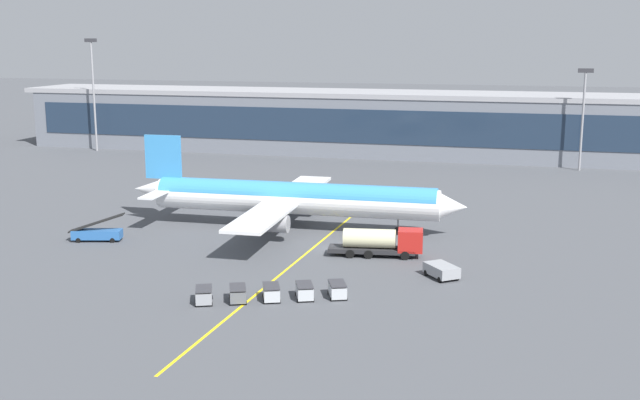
{
  "coord_description": "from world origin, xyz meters",
  "views": [
    {
      "loc": [
        21.19,
        -86.62,
        24.53
      ],
      "look_at": [
        -3.94,
        6.63,
        4.5
      ],
      "focal_mm": 43.59,
      "sensor_mm": 36.0,
      "label": 1
    }
  ],
  "objects_px": {
    "main_airliner": "(293,198)",
    "baggage_cart_3": "(305,291)",
    "baggage_cart_0": "(204,295)",
    "baggage_cart_2": "(271,292)",
    "pushback_tug": "(442,270)",
    "belt_loader": "(97,233)",
    "baggage_cart_1": "(238,294)",
    "fuel_tanker": "(382,242)",
    "baggage_cart_4": "(337,290)"
  },
  "relations": [
    {
      "from": "main_airliner",
      "to": "baggage_cart_3",
      "type": "relative_size",
      "value": 14.91
    },
    {
      "from": "main_airliner",
      "to": "baggage_cart_0",
      "type": "height_order",
      "value": "main_airliner"
    },
    {
      "from": "baggage_cart_2",
      "to": "baggage_cart_3",
      "type": "xyz_separation_m",
      "value": [
        2.96,
        1.22,
        0.0
      ]
    },
    {
      "from": "pushback_tug",
      "to": "belt_loader",
      "type": "distance_m",
      "value": 43.23
    },
    {
      "from": "belt_loader",
      "to": "baggage_cart_3",
      "type": "bearing_deg",
      "value": -24.9
    },
    {
      "from": "belt_loader",
      "to": "baggage_cart_3",
      "type": "height_order",
      "value": "belt_loader"
    },
    {
      "from": "belt_loader",
      "to": "baggage_cart_0",
      "type": "bearing_deg",
      "value": -39.21
    },
    {
      "from": "baggage_cart_0",
      "to": "main_airliner",
      "type": "bearing_deg",
      "value": 90.88
    },
    {
      "from": "baggage_cart_1",
      "to": "baggage_cart_3",
      "type": "xyz_separation_m",
      "value": [
        5.92,
        2.43,
        0.0
      ]
    },
    {
      "from": "baggage_cart_1",
      "to": "belt_loader",
      "type": "bearing_deg",
      "value": 146.14
    },
    {
      "from": "baggage_cart_0",
      "to": "baggage_cart_1",
      "type": "xyz_separation_m",
      "value": [
        2.96,
        1.22,
        0.0
      ]
    },
    {
      "from": "fuel_tanker",
      "to": "baggage_cart_1",
      "type": "xyz_separation_m",
      "value": [
        -10.36,
        -19.1,
        -0.96
      ]
    },
    {
      "from": "baggage_cart_4",
      "to": "belt_loader",
      "type": "bearing_deg",
      "value": 158.8
    },
    {
      "from": "belt_loader",
      "to": "baggage_cart_4",
      "type": "bearing_deg",
      "value": -21.2
    },
    {
      "from": "pushback_tug",
      "to": "baggage_cart_3",
      "type": "height_order",
      "value": "baggage_cart_3"
    },
    {
      "from": "baggage_cart_0",
      "to": "baggage_cart_4",
      "type": "relative_size",
      "value": 1.0
    },
    {
      "from": "fuel_tanker",
      "to": "baggage_cart_3",
      "type": "relative_size",
      "value": 3.64
    },
    {
      "from": "main_airliner",
      "to": "baggage_cart_0",
      "type": "distance_m",
      "value": 30.58
    },
    {
      "from": "belt_loader",
      "to": "baggage_cart_0",
      "type": "xyz_separation_m",
      "value": [
        22.09,
        -18.03,
        -0.21
      ]
    },
    {
      "from": "fuel_tanker",
      "to": "baggage_cart_0",
      "type": "bearing_deg",
      "value": -123.25
    },
    {
      "from": "baggage_cart_4",
      "to": "main_airliner",
      "type": "bearing_deg",
      "value": 115.74
    },
    {
      "from": "main_airliner",
      "to": "pushback_tug",
      "type": "distance_m",
      "value": 27.28
    },
    {
      "from": "baggage_cart_0",
      "to": "baggage_cart_3",
      "type": "xyz_separation_m",
      "value": [
        8.88,
        3.65,
        0.0
      ]
    },
    {
      "from": "baggage_cart_1",
      "to": "baggage_cart_3",
      "type": "distance_m",
      "value": 6.4
    },
    {
      "from": "baggage_cart_3",
      "to": "baggage_cart_0",
      "type": "bearing_deg",
      "value": -157.64
    },
    {
      "from": "baggage_cart_2",
      "to": "baggage_cart_0",
      "type": "bearing_deg",
      "value": -157.64
    },
    {
      "from": "fuel_tanker",
      "to": "baggage_cart_4",
      "type": "xyz_separation_m",
      "value": [
        -1.48,
        -15.45,
        -0.96
      ]
    },
    {
      "from": "baggage_cart_0",
      "to": "fuel_tanker",
      "type": "bearing_deg",
      "value": 56.75
    },
    {
      "from": "main_airliner",
      "to": "fuel_tanker",
      "type": "xyz_separation_m",
      "value": [
        13.79,
        -10.07,
        -2.4
      ]
    },
    {
      "from": "fuel_tanker",
      "to": "baggage_cart_4",
      "type": "distance_m",
      "value": 15.55
    },
    {
      "from": "baggage_cart_1",
      "to": "pushback_tug",
      "type": "bearing_deg",
      "value": 34.97
    },
    {
      "from": "main_airliner",
      "to": "belt_loader",
      "type": "xyz_separation_m",
      "value": [
        -21.63,
        -12.37,
        -3.16
      ]
    },
    {
      "from": "fuel_tanker",
      "to": "baggage_cart_0",
      "type": "relative_size",
      "value": 3.64
    },
    {
      "from": "fuel_tanker",
      "to": "baggage_cart_0",
      "type": "height_order",
      "value": "fuel_tanker"
    },
    {
      "from": "main_airliner",
      "to": "baggage_cart_4",
      "type": "distance_m",
      "value": 28.53
    },
    {
      "from": "baggage_cart_0",
      "to": "baggage_cart_4",
      "type": "distance_m",
      "value": 12.8
    },
    {
      "from": "main_airliner",
      "to": "baggage_cart_1",
      "type": "distance_m",
      "value": 29.57
    },
    {
      "from": "pushback_tug",
      "to": "baggage_cart_2",
      "type": "bearing_deg",
      "value": -142.91
    },
    {
      "from": "pushback_tug",
      "to": "baggage_cart_2",
      "type": "relative_size",
      "value": 1.45
    },
    {
      "from": "main_airliner",
      "to": "baggage_cart_0",
      "type": "bearing_deg",
      "value": -89.12
    },
    {
      "from": "baggage_cart_2",
      "to": "baggage_cart_4",
      "type": "xyz_separation_m",
      "value": [
        5.92,
        2.43,
        0.0
      ]
    },
    {
      "from": "fuel_tanker",
      "to": "belt_loader",
      "type": "distance_m",
      "value": 35.5
    },
    {
      "from": "baggage_cart_1",
      "to": "baggage_cart_2",
      "type": "height_order",
      "value": "same"
    },
    {
      "from": "pushback_tug",
      "to": "baggage_cart_2",
      "type": "distance_m",
      "value": 18.82
    },
    {
      "from": "fuel_tanker",
      "to": "baggage_cart_2",
      "type": "xyz_separation_m",
      "value": [
        -7.4,
        -17.88,
        -0.96
      ]
    },
    {
      "from": "baggage_cart_1",
      "to": "baggage_cart_3",
      "type": "height_order",
      "value": "same"
    },
    {
      "from": "pushback_tug",
      "to": "baggage_cart_0",
      "type": "distance_m",
      "value": 25.06
    },
    {
      "from": "pushback_tug",
      "to": "belt_loader",
      "type": "xyz_separation_m",
      "value": [
        -43.02,
        4.24,
        0.14
      ]
    },
    {
      "from": "baggage_cart_3",
      "to": "baggage_cart_4",
      "type": "distance_m",
      "value": 3.2
    },
    {
      "from": "baggage_cart_3",
      "to": "baggage_cart_4",
      "type": "relative_size",
      "value": 1.0
    }
  ]
}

